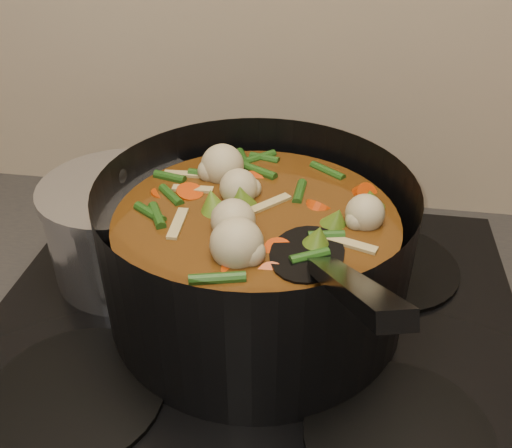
# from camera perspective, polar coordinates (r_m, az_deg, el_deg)

# --- Properties ---
(stovetop) EXTENTS (0.62, 0.54, 0.03)m
(stovetop) POSITION_cam_1_polar(r_m,az_deg,el_deg) (0.68, -0.31, -10.40)
(stovetop) COLOR black
(stovetop) RESTS_ON counter
(stockpot) EXTENTS (0.36, 0.45, 0.25)m
(stockpot) POSITION_cam_1_polar(r_m,az_deg,el_deg) (0.64, 0.05, -3.06)
(stockpot) COLOR black
(stockpot) RESTS_ON stovetop
(saucepan) EXTENTS (0.19, 0.19, 0.16)m
(saucepan) POSITION_cam_1_polar(r_m,az_deg,el_deg) (0.73, -13.09, -0.42)
(saucepan) COLOR silver
(saucepan) RESTS_ON stovetop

